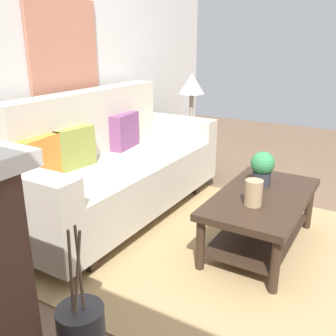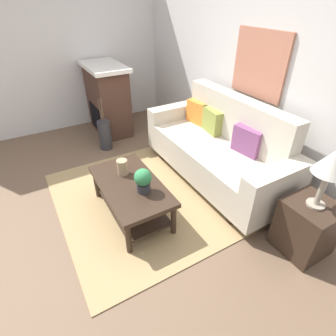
{
  "view_description": "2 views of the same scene",
  "coord_description": "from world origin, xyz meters",
  "px_view_note": "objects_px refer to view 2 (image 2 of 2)",
  "views": [
    {
      "loc": [
        -2.34,
        -0.52,
        1.5
      ],
      "look_at": [
        0.17,
        0.97,
        0.5
      ],
      "focal_mm": 40.62,
      "sensor_mm": 36.0,
      "label": 1
    },
    {
      "loc": [
        2.34,
        -0.6,
        2.16
      ],
      "look_at": [
        0.17,
        0.65,
        0.47
      ],
      "focal_mm": 28.42,
      "sensor_mm": 36.0,
      "label": 2
    }
  ],
  "objects_px": {
    "potted_plant_tabletop": "(143,180)",
    "table_lamp": "(332,164)",
    "fireplace": "(108,99)",
    "floor_vase": "(105,135)",
    "tabletop_vase": "(122,167)",
    "coffee_table": "(131,192)",
    "side_table": "(306,227)",
    "throw_pillow_orange": "(198,113)",
    "throw_pillow_olive": "(212,121)",
    "framed_painting": "(259,64)",
    "couch": "(218,150)",
    "throw_pillow_plum": "(247,141)"
  },
  "relations": [
    {
      "from": "couch",
      "to": "throw_pillow_orange",
      "type": "distance_m",
      "value": 0.72
    },
    {
      "from": "throw_pillow_orange",
      "to": "fireplace",
      "type": "relative_size",
      "value": 0.31
    },
    {
      "from": "couch",
      "to": "coffee_table",
      "type": "distance_m",
      "value": 1.29
    },
    {
      "from": "throw_pillow_plum",
      "to": "side_table",
      "type": "height_order",
      "value": "throw_pillow_plum"
    },
    {
      "from": "side_table",
      "to": "fireplace",
      "type": "xyz_separation_m",
      "value": [
        -3.5,
        -0.7,
        0.31
      ]
    },
    {
      "from": "fireplace",
      "to": "table_lamp",
      "type": "bearing_deg",
      "value": 11.33
    },
    {
      "from": "couch",
      "to": "framed_painting",
      "type": "relative_size",
      "value": 2.8
    },
    {
      "from": "potted_plant_tabletop",
      "to": "table_lamp",
      "type": "xyz_separation_m",
      "value": [
        1.1,
        1.17,
        0.42
      ]
    },
    {
      "from": "tabletop_vase",
      "to": "framed_painting",
      "type": "relative_size",
      "value": 0.23
    },
    {
      "from": "throw_pillow_orange",
      "to": "tabletop_vase",
      "type": "bearing_deg",
      "value": -68.4
    },
    {
      "from": "couch",
      "to": "side_table",
      "type": "distance_m",
      "value": 1.39
    },
    {
      "from": "fireplace",
      "to": "floor_vase",
      "type": "distance_m",
      "value": 0.76
    },
    {
      "from": "throw_pillow_olive",
      "to": "coffee_table",
      "type": "relative_size",
      "value": 0.33
    },
    {
      "from": "coffee_table",
      "to": "fireplace",
      "type": "distance_m",
      "value": 2.3
    },
    {
      "from": "throw_pillow_olive",
      "to": "table_lamp",
      "type": "relative_size",
      "value": 0.63
    },
    {
      "from": "throw_pillow_orange",
      "to": "tabletop_vase",
      "type": "relative_size",
      "value": 2.03
    },
    {
      "from": "coffee_table",
      "to": "fireplace",
      "type": "relative_size",
      "value": 0.95
    },
    {
      "from": "potted_plant_tabletop",
      "to": "framed_painting",
      "type": "distance_m",
      "value": 1.9
    },
    {
      "from": "couch",
      "to": "potted_plant_tabletop",
      "type": "xyz_separation_m",
      "value": [
        0.28,
        -1.21,
        0.14
      ]
    },
    {
      "from": "throw_pillow_orange",
      "to": "floor_vase",
      "type": "xyz_separation_m",
      "value": [
        -0.86,
        -1.16,
        -0.44
      ]
    },
    {
      "from": "throw_pillow_plum",
      "to": "floor_vase",
      "type": "distance_m",
      "value": 2.23
    },
    {
      "from": "potted_plant_tabletop",
      "to": "side_table",
      "type": "xyz_separation_m",
      "value": [
        1.1,
        1.17,
        -0.29
      ]
    },
    {
      "from": "potted_plant_tabletop",
      "to": "table_lamp",
      "type": "height_order",
      "value": "table_lamp"
    },
    {
      "from": "fireplace",
      "to": "coffee_table",
      "type": "bearing_deg",
      "value": -13.82
    },
    {
      "from": "throw_pillow_orange",
      "to": "throw_pillow_olive",
      "type": "bearing_deg",
      "value": 0.0
    },
    {
      "from": "couch",
      "to": "floor_vase",
      "type": "distance_m",
      "value": 1.85
    },
    {
      "from": "tabletop_vase",
      "to": "floor_vase",
      "type": "xyz_separation_m",
      "value": [
        -1.41,
        0.24,
        -0.28
      ]
    },
    {
      "from": "framed_painting",
      "to": "floor_vase",
      "type": "bearing_deg",
      "value": -135.46
    },
    {
      "from": "potted_plant_tabletop",
      "to": "table_lamp",
      "type": "relative_size",
      "value": 0.46
    },
    {
      "from": "table_lamp",
      "to": "tabletop_vase",
      "type": "bearing_deg",
      "value": -140.18
    },
    {
      "from": "couch",
      "to": "side_table",
      "type": "xyz_separation_m",
      "value": [
        1.38,
        -0.03,
        -0.15
      ]
    },
    {
      "from": "throw_pillow_orange",
      "to": "coffee_table",
      "type": "height_order",
      "value": "throw_pillow_orange"
    },
    {
      "from": "couch",
      "to": "throw_pillow_olive",
      "type": "height_order",
      "value": "couch"
    },
    {
      "from": "throw_pillow_orange",
      "to": "throw_pillow_olive",
      "type": "height_order",
      "value": "same"
    },
    {
      "from": "potted_plant_tabletop",
      "to": "side_table",
      "type": "relative_size",
      "value": 0.47
    },
    {
      "from": "coffee_table",
      "to": "framed_painting",
      "type": "height_order",
      "value": "framed_painting"
    },
    {
      "from": "throw_pillow_plum",
      "to": "side_table",
      "type": "distance_m",
      "value": 1.13
    },
    {
      "from": "couch",
      "to": "throw_pillow_olive",
      "type": "xyz_separation_m",
      "value": [
        -0.33,
        0.13,
        0.25
      ]
    },
    {
      "from": "throw_pillow_plum",
      "to": "coffee_table",
      "type": "height_order",
      "value": "throw_pillow_plum"
    },
    {
      "from": "throw_pillow_olive",
      "to": "tabletop_vase",
      "type": "height_order",
      "value": "throw_pillow_olive"
    },
    {
      "from": "couch",
      "to": "tabletop_vase",
      "type": "xyz_separation_m",
      "value": [
        -0.11,
        -1.27,
        0.09
      ]
    },
    {
      "from": "throw_pillow_plum",
      "to": "fireplace",
      "type": "xyz_separation_m",
      "value": [
        -2.45,
        -0.86,
        -0.09
      ]
    },
    {
      "from": "throw_pillow_orange",
      "to": "throw_pillow_plum",
      "type": "relative_size",
      "value": 1.0
    },
    {
      "from": "throw_pillow_orange",
      "to": "framed_painting",
      "type": "height_order",
      "value": "framed_painting"
    },
    {
      "from": "potted_plant_tabletop",
      "to": "fireplace",
      "type": "relative_size",
      "value": 0.23
    },
    {
      "from": "side_table",
      "to": "table_lamp",
      "type": "distance_m",
      "value": 0.71
    },
    {
      "from": "throw_pillow_olive",
      "to": "table_lamp",
      "type": "bearing_deg",
      "value": -5.24
    },
    {
      "from": "framed_painting",
      "to": "coffee_table",
      "type": "bearing_deg",
      "value": -86.84
    },
    {
      "from": "fireplace",
      "to": "floor_vase",
      "type": "height_order",
      "value": "fireplace"
    },
    {
      "from": "fireplace",
      "to": "floor_vase",
      "type": "bearing_deg",
      "value": -26.7
    }
  ]
}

